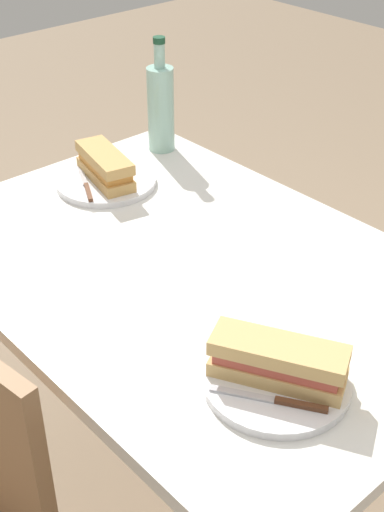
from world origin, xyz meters
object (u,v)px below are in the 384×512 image
at_px(water_bottle, 161,107).
at_px(baguette_sandwich_near, 105,166).
at_px(knife_near, 85,185).
at_px(knife_far, 276,400).
at_px(dining_table, 192,316).
at_px(plate_near, 106,182).
at_px(plate_far, 276,381).
at_px(baguette_sandwich_far, 278,361).

bearing_deg(water_bottle, baguette_sandwich_near, 106.37).
bearing_deg(knife_near, knife_far, 166.65).
relative_size(baguette_sandwich_near, knife_far, 1.27).
xyz_separation_m(dining_table, plate_near, (0.38, -0.07, 0.14)).
bearing_deg(plate_far, plate_near, -15.21).
relative_size(baguette_sandwich_far, knife_far, 1.38).
bearing_deg(plate_far, dining_table, -20.16).
xyz_separation_m(baguette_sandwich_far, water_bottle, (0.79, -0.42, 0.07)).
xyz_separation_m(knife_far, water_bottle, (0.82, -0.46, 0.10)).
height_order(knife_near, plate_far, knife_near).
bearing_deg(plate_near, baguette_sandwich_near, 180.00).
distance_m(dining_table, knife_far, 0.43).
bearing_deg(knife_far, dining_table, -23.81).
distance_m(knife_near, water_bottle, 0.30).
relative_size(dining_table, knife_far, 7.12).
relative_size(knife_near, water_bottle, 0.57).
bearing_deg(plate_far, baguette_sandwich_far, 0.00).
height_order(dining_table, baguette_sandwich_far, baguette_sandwich_far).
distance_m(plate_far, water_bottle, 0.90).
distance_m(dining_table, baguette_sandwich_near, 0.43).
bearing_deg(water_bottle, baguette_sandwich_far, 151.91).
relative_size(knife_near, plate_far, 0.70).
xyz_separation_m(knife_near, water_bottle, (0.06, -0.28, 0.10)).
distance_m(plate_far, knife_far, 0.05).
xyz_separation_m(dining_table, knife_near, (0.39, -0.02, 0.15)).
xyz_separation_m(baguette_sandwich_near, knife_near, (0.00, 0.06, -0.03)).
bearing_deg(knife_near, baguette_sandwich_far, 169.08).
height_order(baguette_sandwich_near, water_bottle, water_bottle).
bearing_deg(water_bottle, knife_far, 150.74).
distance_m(plate_near, baguette_sandwich_far, 0.75).
height_order(dining_table, baguette_sandwich_near, baguette_sandwich_near).
relative_size(dining_table, plate_near, 4.78).
bearing_deg(baguette_sandwich_near, plate_near, 0.00).
distance_m(plate_far, baguette_sandwich_far, 0.04).
bearing_deg(knife_near, plate_far, 169.08).
bearing_deg(plate_far, knife_near, -10.92).
xyz_separation_m(plate_near, baguette_sandwich_near, (-0.00, 0.00, 0.04)).
bearing_deg(plate_far, knife_far, 130.67).
bearing_deg(knife_far, baguette_sandwich_near, -17.37).
bearing_deg(dining_table, plate_near, -10.65).
relative_size(plate_near, knife_near, 1.42).
height_order(baguette_sandwich_far, water_bottle, water_bottle).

